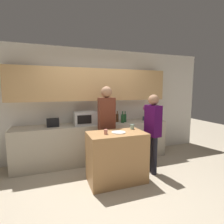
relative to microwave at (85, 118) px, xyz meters
name	(u,v)px	position (x,y,z in m)	size (l,w,h in m)	color
ground_plane	(115,191)	(0.23, -1.39, -1.05)	(14.00, 14.00, 0.00)	#BCAD93
back_wall	(92,97)	(0.23, 0.27, 0.48)	(6.40, 0.40, 2.70)	silver
back_counter	(95,142)	(0.23, 0.00, -0.60)	(3.60, 0.62, 0.90)	#B7AD99
kitchen_island	(117,157)	(0.37, -1.07, -0.59)	(1.05, 0.61, 0.93)	#B27F4C
microwave	(85,118)	(0.00, 0.00, 0.00)	(0.52, 0.39, 0.30)	#B7BABC
toaster	(53,123)	(-0.71, 0.00, -0.06)	(0.26, 0.16, 0.18)	black
potted_plant	(145,113)	(1.60, 0.00, 0.05)	(0.14, 0.14, 0.40)	#333D4C
bottle_0	(114,118)	(0.74, 0.08, -0.05)	(0.08, 0.08, 0.26)	silver
bottle_1	(117,118)	(0.83, 0.06, -0.04)	(0.07, 0.07, 0.28)	#472814
bottle_2	(123,118)	(0.91, -0.08, -0.04)	(0.09, 0.09, 0.28)	#194723
bottle_3	(125,118)	(1.00, -0.03, -0.04)	(0.07, 0.07, 0.28)	#194723
plate_on_island	(119,132)	(0.40, -1.09, -0.12)	(0.26, 0.26, 0.01)	white
cup_0	(132,127)	(0.77, -0.91, -0.08)	(0.08, 0.08, 0.09)	#88AC99
cup_1	(106,132)	(0.15, -1.11, -0.08)	(0.06, 0.06, 0.09)	tan
person_left	(107,120)	(0.36, -0.51, 0.02)	(0.34, 0.23, 1.78)	black
person_center	(153,127)	(1.18, -1.01, -0.10)	(0.22, 0.35, 1.61)	black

